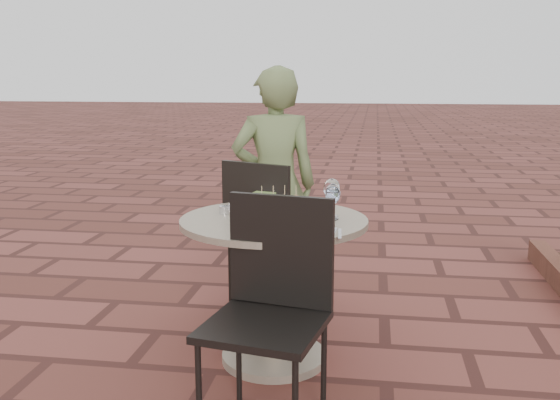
# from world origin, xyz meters

# --- Properties ---
(ground) EXTENTS (60.00, 60.00, 0.00)m
(ground) POSITION_xyz_m (0.00, 0.00, 0.00)
(ground) COLOR brown
(ground) RESTS_ON ground
(cafe_table) EXTENTS (0.90, 0.90, 0.73)m
(cafe_table) POSITION_xyz_m (-0.14, -0.25, 0.48)
(cafe_table) COLOR gray
(cafe_table) RESTS_ON ground
(chair_far) EXTENTS (0.58, 0.58, 0.93)m
(chair_far) POSITION_xyz_m (-0.27, 0.32, 0.55)
(chair_far) COLOR black
(chair_far) RESTS_ON ground
(chair_near) EXTENTS (0.51, 0.51, 0.93)m
(chair_near) POSITION_xyz_m (-0.06, -0.80, 0.55)
(chair_near) COLOR black
(chair_near) RESTS_ON ground
(diner) EXTENTS (0.60, 0.47, 1.46)m
(diner) POSITION_xyz_m (-0.28, 0.67, 0.73)
(diner) COLOR #556336
(diner) RESTS_ON ground
(plate_salmon) EXTENTS (0.33, 0.33, 0.07)m
(plate_salmon) POSITION_xyz_m (-0.23, 0.01, 0.75)
(plate_salmon) COLOR white
(plate_salmon) RESTS_ON cafe_table
(plate_sliders) EXTENTS (0.27, 0.27, 0.14)m
(plate_sliders) POSITION_xyz_m (-0.13, -0.14, 0.76)
(plate_sliders) COLOR white
(plate_sliders) RESTS_ON cafe_table
(plate_tuna) EXTENTS (0.32, 0.32, 0.03)m
(plate_tuna) POSITION_xyz_m (-0.16, -0.44, 0.75)
(plate_tuna) COLOR white
(plate_tuna) RESTS_ON cafe_table
(wine_glass_right) EXTENTS (0.07, 0.07, 0.16)m
(wine_glass_right) POSITION_xyz_m (0.14, -0.23, 0.84)
(wine_glass_right) COLOR white
(wine_glass_right) RESTS_ON cafe_table
(wine_glass_mid) EXTENTS (0.08, 0.08, 0.19)m
(wine_glass_mid) POSITION_xyz_m (0.13, -0.17, 0.86)
(wine_glass_mid) COLOR white
(wine_glass_mid) RESTS_ON cafe_table
(wine_glass_far) EXTENTS (0.07, 0.07, 0.17)m
(wine_glass_far) POSITION_xyz_m (0.14, -0.21, 0.85)
(wine_glass_far) COLOR white
(wine_glass_far) RESTS_ON cafe_table
(steel_ramekin) EXTENTS (0.07, 0.07, 0.04)m
(steel_ramekin) POSITION_xyz_m (-0.40, -0.19, 0.75)
(steel_ramekin) COLOR silver
(steel_ramekin) RESTS_ON cafe_table
(cutlery_set) EXTENTS (0.10, 0.21, 0.00)m
(cutlery_set) POSITION_xyz_m (0.17, -0.51, 0.73)
(cutlery_set) COLOR silver
(cutlery_set) RESTS_ON cafe_table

